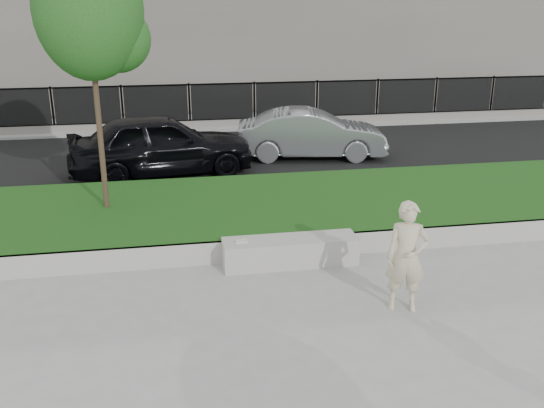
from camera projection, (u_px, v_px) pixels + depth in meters
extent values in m
plane|color=gray|center=(269.00, 287.00, 9.52)|extent=(90.00, 90.00, 0.00)
cube|color=#16390E|center=(243.00, 212.00, 12.24)|extent=(34.00, 4.00, 0.40)
cube|color=#A5A29A|center=(258.00, 250.00, 10.42)|extent=(34.00, 0.08, 0.40)
cube|color=black|center=(218.00, 155.00, 17.42)|extent=(34.00, 7.00, 0.04)
cube|color=gray|center=(206.00, 123.00, 21.60)|extent=(34.00, 3.00, 0.12)
cube|color=slate|center=(208.00, 124.00, 20.61)|extent=(32.00, 0.30, 0.24)
cube|color=black|center=(207.00, 105.00, 20.41)|extent=(32.00, 0.04, 1.50)
cube|color=black|center=(207.00, 84.00, 20.18)|extent=(32.00, 0.05, 0.05)
cube|color=black|center=(208.00, 120.00, 20.57)|extent=(32.00, 0.05, 0.05)
cube|color=#A5A29A|center=(290.00, 251.00, 10.27)|extent=(2.28, 0.57, 0.47)
imported|color=beige|center=(407.00, 257.00, 8.61)|extent=(0.69, 0.56, 1.64)
cube|color=beige|center=(241.00, 241.00, 10.05)|extent=(0.21, 0.16, 0.02)
cylinder|color=#38281C|center=(96.00, 94.00, 11.24)|extent=(0.11, 0.11, 4.43)
ellipsoid|color=#1E541C|center=(88.00, 9.00, 10.75)|extent=(1.95, 1.95, 2.53)
sphere|color=#1E541C|center=(117.00, 39.00, 11.17)|extent=(1.24, 1.24, 1.24)
imported|color=black|center=(161.00, 144.00, 15.20)|extent=(4.79, 2.49, 1.56)
imported|color=gray|center=(311.00, 134.00, 16.85)|extent=(4.26, 2.04, 1.35)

